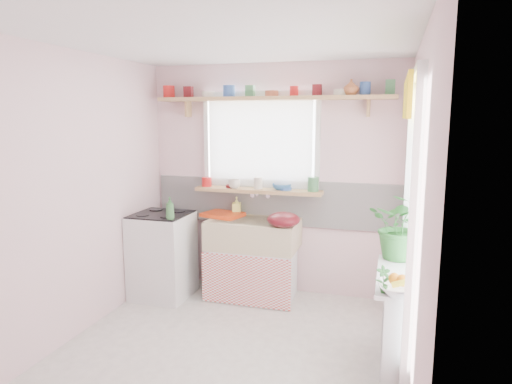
% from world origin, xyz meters
% --- Properties ---
extents(room, '(3.20, 3.20, 3.20)m').
position_xyz_m(room, '(0.66, 0.86, 1.37)').
color(room, white).
rests_on(room, ground).
extents(sink_unit, '(0.95, 0.65, 1.11)m').
position_xyz_m(sink_unit, '(-0.15, 1.29, 0.43)').
color(sink_unit, white).
rests_on(sink_unit, ground).
extents(cooker, '(0.58, 0.58, 0.93)m').
position_xyz_m(cooker, '(-1.10, 1.05, 0.46)').
color(cooker, white).
rests_on(cooker, ground).
extents(radiator_ledge, '(0.22, 0.95, 0.78)m').
position_xyz_m(radiator_ledge, '(1.30, 0.20, 0.40)').
color(radiator_ledge, white).
rests_on(radiator_ledge, ground).
extents(windowsill, '(1.40, 0.22, 0.04)m').
position_xyz_m(windowsill, '(-0.15, 1.48, 1.14)').
color(windowsill, tan).
rests_on(windowsill, room).
extents(pine_shelf, '(2.52, 0.24, 0.04)m').
position_xyz_m(pine_shelf, '(0.00, 1.47, 2.12)').
color(pine_shelf, tan).
rests_on(pine_shelf, room).
extents(shelf_crockery, '(2.47, 0.11, 0.12)m').
position_xyz_m(shelf_crockery, '(-0.00, 1.47, 2.20)').
color(shelf_crockery, red).
rests_on(shelf_crockery, pine_shelf).
extents(sill_crockery, '(1.35, 0.11, 0.12)m').
position_xyz_m(sill_crockery, '(-0.15, 1.48, 1.22)').
color(sill_crockery, red).
rests_on(sill_crockery, windowsill).
extents(dish_tray, '(0.48, 0.40, 0.04)m').
position_xyz_m(dish_tray, '(-0.53, 1.38, 0.87)').
color(dish_tray, '#E64214').
rests_on(dish_tray, sink_unit).
extents(colander, '(0.39, 0.39, 0.15)m').
position_xyz_m(colander, '(0.22, 1.10, 0.92)').
color(colander, '#5A0F17').
rests_on(colander, sink_unit).
extents(jade_plant, '(0.56, 0.51, 0.56)m').
position_xyz_m(jade_plant, '(1.33, 0.60, 1.05)').
color(jade_plant, '#2D712E').
rests_on(jade_plant, radiator_ledge).
extents(fruit_bowl, '(0.34, 0.34, 0.08)m').
position_xyz_m(fruit_bowl, '(1.33, -0.20, 0.81)').
color(fruit_bowl, white).
rests_on(fruit_bowl, radiator_ledge).
extents(herb_pot, '(0.11, 0.10, 0.18)m').
position_xyz_m(herb_pot, '(1.21, -0.20, 0.87)').
color(herb_pot, '#2A6A2C').
rests_on(herb_pot, radiator_ledge).
extents(soap_bottle_sink, '(0.11, 0.11, 0.20)m').
position_xyz_m(soap_bottle_sink, '(-0.41, 1.50, 0.95)').
color(soap_bottle_sink, '#EFF16B').
rests_on(soap_bottle_sink, sink_unit).
extents(sill_cup, '(0.16, 0.16, 0.10)m').
position_xyz_m(sill_cup, '(-0.40, 1.42, 1.21)').
color(sill_cup, beige).
rests_on(sill_cup, windowsill).
extents(sill_bowl, '(0.26, 0.26, 0.06)m').
position_xyz_m(sill_bowl, '(0.11, 1.49, 1.19)').
color(sill_bowl, '#3168A2').
rests_on(sill_bowl, windowsill).
extents(shelf_vase, '(0.20, 0.20, 0.16)m').
position_xyz_m(shelf_vase, '(0.81, 1.44, 2.22)').
color(shelf_vase, '#B46437').
rests_on(shelf_vase, pine_shelf).
extents(cooker_bottle, '(0.11, 0.11, 0.23)m').
position_xyz_m(cooker_bottle, '(-0.88, 0.83, 1.03)').
color(cooker_bottle, '#3C793F').
rests_on(cooker_bottle, cooker).
extents(fruit, '(0.20, 0.14, 0.10)m').
position_xyz_m(fruit, '(1.34, -0.19, 0.87)').
color(fruit, orange).
rests_on(fruit, fruit_bowl).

